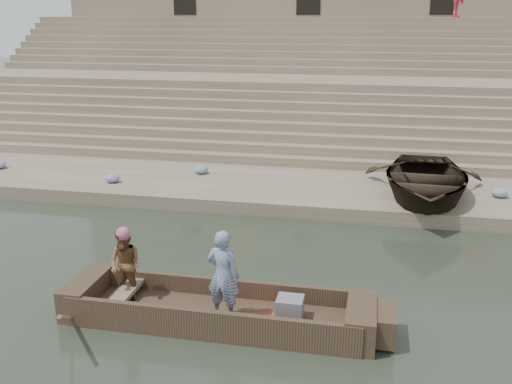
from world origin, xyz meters
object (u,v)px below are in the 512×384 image
(television, at_px, (289,308))
(beached_rowboat, at_px, (425,179))
(main_rowboat, at_px, (217,317))
(rowing_man, at_px, (126,265))
(standing_man, at_px, (223,275))

(television, relative_size, beached_rowboat, 0.09)
(television, xyz_separation_m, beached_rowboat, (2.76, 7.21, 0.48))
(main_rowboat, relative_size, television, 10.87)
(beached_rowboat, bearing_deg, rowing_man, -127.27)
(television, bearing_deg, rowing_man, 177.45)
(standing_man, distance_m, rowing_man, 1.98)
(rowing_man, height_order, beached_rowboat, rowing_man)
(standing_man, relative_size, rowing_man, 1.20)
(rowing_man, distance_m, beached_rowboat, 9.18)
(rowing_man, relative_size, beached_rowboat, 0.28)
(rowing_man, height_order, television, rowing_man)
(main_rowboat, bearing_deg, standing_man, -45.25)
(television, bearing_deg, main_rowboat, 180.00)
(rowing_man, bearing_deg, main_rowboat, 8.55)
(standing_man, bearing_deg, main_rowboat, -36.84)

